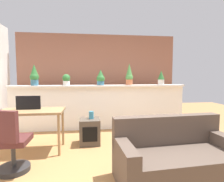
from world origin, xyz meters
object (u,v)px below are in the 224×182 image
Objects in this scene: potted_plant_0 at (34,75)px; office_chair at (10,146)px; side_cube_shelf at (90,131)px; tv_monitor at (28,103)px; desk at (32,115)px; potted_plant_4 at (161,77)px; vase_on_shelf at (91,115)px; potted_plant_1 at (66,80)px; couch at (176,159)px; potted_plant_2 at (101,78)px; potted_plant_3 at (129,75)px.

office_chair is (0.19, -1.95, -0.98)m from potted_plant_0.
potted_plant_0 is at bearing 143.32° from side_cube_shelf.
desk is at bearing -47.14° from tv_monitor.
vase_on_shelf is at bearing -152.72° from potted_plant_4.
office_chair reaches higher than side_cube_shelf.
potted_plant_1 is at bearing 121.76° from vase_on_shelf.
potted_plant_0 is 1.80m from vase_on_shelf.
office_chair is 0.57× the size of couch.
side_cube_shelf is at bearing 127.22° from couch.
potted_plant_2 is (0.83, 0.01, 0.04)m from potted_plant_1.
side_cube_shelf is 0.33m from vase_on_shelf.
couch is at bearing -55.65° from potted_plant_1.
potted_plant_1 is 0.70× the size of potted_plant_2.
potted_plant_4 is 2.18m from vase_on_shelf.
side_cube_shelf is at bearing -135.47° from potted_plant_3.
tv_monitor is (-1.38, -1.13, -0.43)m from potted_plant_2.
potted_plant_2 is 0.35× the size of desk.
potted_plant_0 reaches higher than tv_monitor.
couch is at bearing -88.18° from potted_plant_3.
side_cube_shelf is (1.10, 0.16, -0.62)m from tv_monitor.
office_chair is 2.25m from couch.
office_chair is at bearing -125.23° from potted_plant_2.
potted_plant_0 is 1.96m from side_cube_shelf.
potted_plant_1 is 0.65× the size of tv_monitor.
couch is (0.08, -2.44, -1.09)m from potted_plant_3.
vase_on_shelf is at bearing 41.87° from office_chair.
side_cube_shelf is (-1.02, -1.00, -1.13)m from potted_plant_3.
potted_plant_1 is at bearing 119.67° from side_cube_shelf.
potted_plant_2 is at bearing 42.77° from desk.
tv_monitor is at bearing 89.76° from office_chair.
office_chair reaches higher than couch.
side_cube_shelf is 3.34× the size of vase_on_shelf.
couch reaches higher than desk.
desk is 1.21× the size of office_chair.
potted_plant_3 is (0.73, 0.03, 0.07)m from potted_plant_2.
office_chair is at bearing -84.50° from potted_plant_0.
potted_plant_1 is (0.74, 0.00, -0.10)m from potted_plant_0.
potted_plant_3 reaches higher than potted_plant_0.
side_cube_shelf is at bearing 42.01° from office_chair.
potted_plant_0 is at bearing 95.50° from office_chair.
office_chair is at bearing -136.75° from potted_plant_3.
potted_plant_0 is 0.46× the size of desk.
potted_plant_2 reaches higher than potted_plant_4.
potted_plant_4 is at bearing 27.28° from vase_on_shelf.
vase_on_shelf is (-1.82, -0.94, -0.74)m from potted_plant_4.
couch is (1.64, -2.41, -0.98)m from potted_plant_1.
potted_plant_1 is at bearing -178.63° from potted_plant_3.
potted_plant_2 is 0.92× the size of tv_monitor.
potted_plant_4 is 0.73× the size of side_cube_shelf.
tv_monitor is 1.27m from side_cube_shelf.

